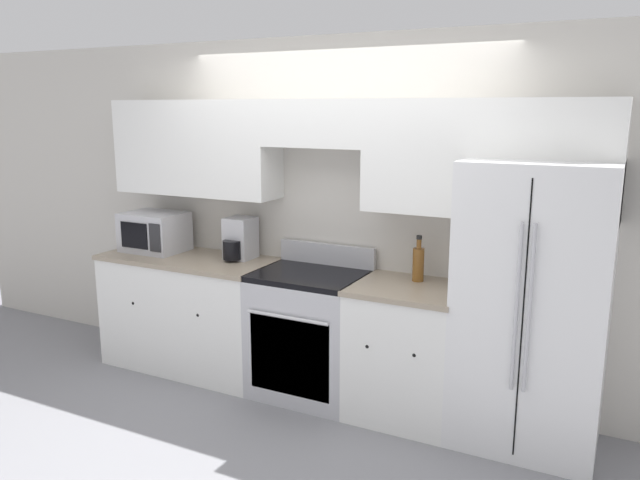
# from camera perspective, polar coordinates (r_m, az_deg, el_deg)

# --- Properties ---
(ground_plane) EXTENTS (12.00, 12.00, 0.00)m
(ground_plane) POSITION_cam_1_polar(r_m,az_deg,el_deg) (4.53, -1.85, -15.47)
(ground_plane) COLOR gray
(wall_back) EXTENTS (8.00, 0.39, 2.60)m
(wall_back) POSITION_cam_1_polar(r_m,az_deg,el_deg) (4.57, 1.61, 4.57)
(wall_back) COLOR beige
(wall_back) RESTS_ON ground_plane
(lower_cabinets_left) EXTENTS (1.44, 0.64, 0.93)m
(lower_cabinets_left) POSITION_cam_1_polar(r_m,az_deg,el_deg) (5.20, -11.74, -6.45)
(lower_cabinets_left) COLOR white
(lower_cabinets_left) RESTS_ON ground_plane
(lower_cabinets_right) EXTENTS (0.73, 0.64, 0.93)m
(lower_cabinets_right) POSITION_cam_1_polar(r_m,az_deg,el_deg) (4.35, 7.86, -10.05)
(lower_cabinets_right) COLOR white
(lower_cabinets_right) RESTS_ON ground_plane
(oven_range) EXTENTS (0.78, 0.65, 1.09)m
(oven_range) POSITION_cam_1_polar(r_m,az_deg,el_deg) (4.62, -0.94, -8.51)
(oven_range) COLOR #B7B7BC
(oven_range) RESTS_ON ground_plane
(refrigerator) EXTENTS (0.88, 0.80, 1.79)m
(refrigerator) POSITION_cam_1_polar(r_m,az_deg,el_deg) (4.11, 18.89, -5.58)
(refrigerator) COLOR white
(refrigerator) RESTS_ON ground_plane
(microwave) EXTENTS (0.49, 0.38, 0.32)m
(microwave) POSITION_cam_1_polar(r_m,az_deg,el_deg) (5.32, -14.89, 0.73)
(microwave) COLOR #B7B7BC
(microwave) RESTS_ON lower_cabinets_left
(bottle) EXTENTS (0.08, 0.08, 0.32)m
(bottle) POSITION_cam_1_polar(r_m,az_deg,el_deg) (4.30, 8.98, -2.10)
(bottle) COLOR brown
(bottle) RESTS_ON lower_cabinets_right
(electric_kettle) EXTENTS (0.21, 0.30, 0.33)m
(electric_kettle) POSITION_cam_1_polar(r_m,az_deg,el_deg) (4.91, -7.40, 0.00)
(electric_kettle) COLOR #B7B7BC
(electric_kettle) RESTS_ON lower_cabinets_left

